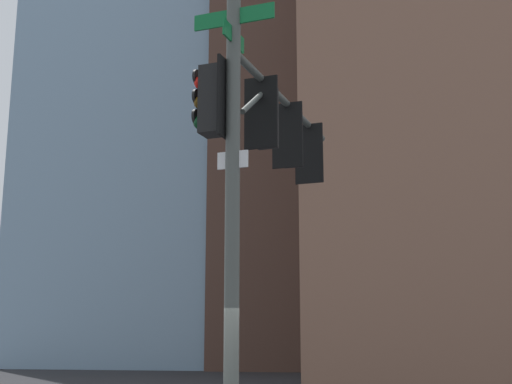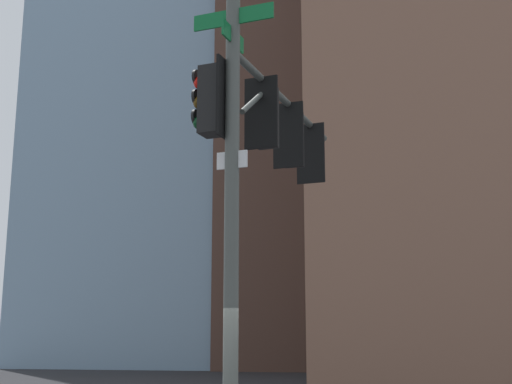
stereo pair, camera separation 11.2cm
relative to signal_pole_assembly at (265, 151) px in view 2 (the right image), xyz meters
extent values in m
cylinder|color=#4C514C|center=(-0.19, -1.41, -1.57)|extent=(0.20, 0.20, 6.89)
cylinder|color=#4C514C|center=(0.20, 0.90, 1.10)|extent=(0.90, 4.65, 0.12)
cylinder|color=#4C514C|center=(-0.05, -0.58, 0.65)|extent=(0.26, 1.04, 0.75)
cube|color=#0F6B33|center=(-0.19, -1.41, 1.63)|extent=(1.23, 0.24, 0.24)
cube|color=#0F6B33|center=(-0.19, -1.41, 1.33)|extent=(0.15, 0.73, 0.24)
cube|color=white|center=(-0.19, -1.41, -0.50)|extent=(0.45, 0.10, 0.24)
cube|color=black|center=(0.03, -0.13, 0.54)|extent=(0.39, 0.39, 1.00)
cube|color=black|center=(0.00, -0.31, 0.54)|extent=(0.54, 0.13, 1.16)
sphere|color=#470A07|center=(0.06, 0.08, 0.84)|extent=(0.20, 0.20, 0.20)
cylinder|color=black|center=(0.07, 0.14, 0.93)|extent=(0.23, 0.08, 0.23)
sphere|color=#F29E0C|center=(0.06, 0.08, 0.54)|extent=(0.20, 0.20, 0.20)
cylinder|color=black|center=(0.07, 0.14, 0.63)|extent=(0.23, 0.08, 0.23)
sphere|color=#0A3819|center=(0.06, 0.08, 0.24)|extent=(0.20, 0.20, 0.20)
cylinder|color=black|center=(0.07, 0.14, 0.33)|extent=(0.23, 0.08, 0.23)
cube|color=black|center=(0.25, 1.16, 0.54)|extent=(0.39, 0.39, 1.00)
cube|color=black|center=(0.22, 0.97, 0.54)|extent=(0.54, 0.13, 1.16)
sphere|color=red|center=(0.28, 1.36, 0.84)|extent=(0.20, 0.20, 0.20)
cylinder|color=black|center=(0.29, 1.43, 0.93)|extent=(0.23, 0.08, 0.23)
sphere|color=#4C330A|center=(0.28, 1.36, 0.54)|extent=(0.20, 0.20, 0.20)
cylinder|color=black|center=(0.29, 1.43, 0.63)|extent=(0.23, 0.08, 0.23)
sphere|color=#0A3819|center=(0.28, 1.36, 0.24)|extent=(0.20, 0.20, 0.20)
cylinder|color=black|center=(0.29, 1.43, 0.33)|extent=(0.23, 0.08, 0.23)
cube|color=black|center=(0.46, 2.45, 0.54)|extent=(0.39, 0.39, 1.00)
cube|color=black|center=(0.43, 2.26, 0.54)|extent=(0.54, 0.13, 1.16)
sphere|color=#470A07|center=(0.50, 2.65, 0.84)|extent=(0.20, 0.20, 0.20)
cylinder|color=black|center=(0.51, 2.71, 0.93)|extent=(0.23, 0.08, 0.23)
sphere|color=#F29E0C|center=(0.50, 2.65, 0.54)|extent=(0.20, 0.20, 0.20)
cylinder|color=black|center=(0.51, 2.71, 0.63)|extent=(0.23, 0.08, 0.23)
sphere|color=#0A3819|center=(0.50, 2.65, 0.24)|extent=(0.20, 0.20, 0.20)
cylinder|color=black|center=(0.51, 2.71, 0.33)|extent=(0.23, 0.08, 0.23)
cube|color=black|center=(-0.48, -1.36, 0.40)|extent=(0.39, 0.39, 1.00)
cube|color=black|center=(-0.30, -1.39, 0.40)|extent=(0.13, 0.54, 1.16)
sphere|color=red|center=(-0.69, -1.33, 0.70)|extent=(0.20, 0.20, 0.20)
cylinder|color=black|center=(-0.75, -1.32, 0.79)|extent=(0.08, 0.23, 0.23)
sphere|color=#4C330A|center=(-0.69, -1.33, 0.40)|extent=(0.20, 0.20, 0.20)
cylinder|color=black|center=(-0.75, -1.32, 0.49)|extent=(0.08, 0.23, 0.23)
sphere|color=#0A3819|center=(-0.69, -1.33, 0.10)|extent=(0.20, 0.20, 0.20)
cylinder|color=black|center=(-0.75, -1.32, 0.19)|extent=(0.08, 0.23, 0.23)
cube|color=#4C3328|center=(1.71, 46.17, 13.06)|extent=(24.95, 21.31, 36.16)
cube|color=#845B47|center=(8.35, 30.50, 11.39)|extent=(21.69, 16.26, 32.80)
cube|color=#7A99B2|center=(-15.02, 51.23, 22.84)|extent=(24.01, 29.55, 55.71)
camera|label=1|loc=(1.95, -10.45, -2.92)|focal=48.89mm
camera|label=2|loc=(2.06, -10.43, -2.92)|focal=48.89mm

